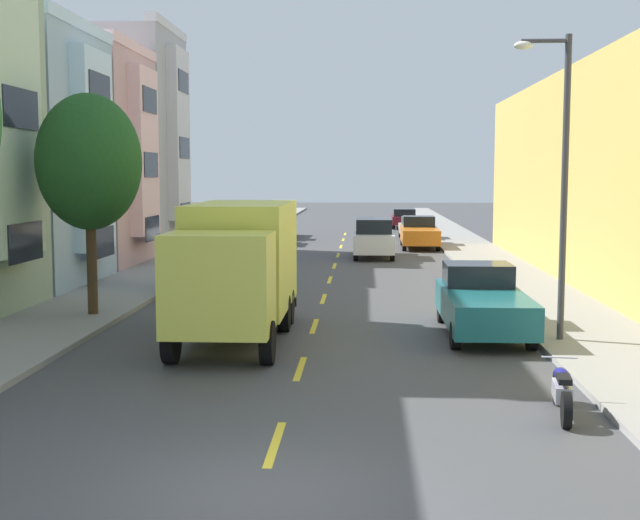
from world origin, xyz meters
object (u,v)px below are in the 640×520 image
object	(u,v)px
street_tree_second	(89,163)
parked_pickup_charcoal	(276,225)
delivery_box_truck	(238,263)
parked_wagon_burgundy	(404,218)
street_lamp	(559,166)
parked_sedan_champagne	(415,228)
parked_pickup_orange	(419,233)
parked_motorcycle	(562,392)
moving_white_sedan	(374,238)
parked_sedan_forest	(229,254)
parked_wagon_navy	(206,268)
parked_pickup_teal	(482,302)
parked_wagon_silver	(266,231)

from	to	relation	value
street_tree_second	parked_pickup_charcoal	size ratio (longest dim) A/B	1.17
delivery_box_truck	parked_wagon_burgundy	xyz separation A→B (m)	(6.12, 43.30, -1.10)
delivery_box_truck	parked_pickup_charcoal	bearing A→B (deg)	94.46
street_lamp	parked_sedan_champagne	distance (m)	32.87
parked_pickup_orange	parked_motorcycle	world-z (taller)	parked_pickup_orange
delivery_box_truck	moving_white_sedan	bearing A→B (deg)	80.15
street_tree_second	moving_white_sedan	size ratio (longest dim) A/B	1.30
parked_sedan_forest	parked_wagon_navy	distance (m)	5.96
street_lamp	parked_pickup_orange	world-z (taller)	street_lamp
parked_pickup_orange	parked_sedan_forest	bearing A→B (deg)	-126.99
street_tree_second	parked_pickup_teal	xyz separation A→B (m)	(10.80, -1.70, -3.61)
street_lamp	parked_pickup_charcoal	xyz separation A→B (m)	(-10.35, 33.55, -3.48)
parked_wagon_burgundy	parked_pickup_charcoal	world-z (taller)	parked_pickup_charcoal
parked_pickup_teal	street_lamp	bearing A→B (deg)	-40.70
parked_sedan_forest	moving_white_sedan	bearing A→B (deg)	44.81
parked_sedan_forest	parked_wagon_navy	bearing A→B (deg)	-88.45
parked_pickup_teal	moving_white_sedan	xyz separation A→B (m)	(-2.60, 19.76, 0.16)
street_lamp	parked_pickup_teal	bearing A→B (deg)	139.30
parked_wagon_navy	moving_white_sedan	distance (m)	13.56
parked_wagon_silver	parked_motorcycle	bearing A→B (deg)	-75.05
delivery_box_truck	parked_wagon_burgundy	distance (m)	43.75
street_tree_second	parked_sedan_forest	xyz separation A→B (m)	(1.99, 11.89, -3.69)
parked_wagon_burgundy	parked_wagon_navy	distance (m)	35.75
street_tree_second	parked_wagon_navy	distance (m)	7.28
parked_sedan_champagne	moving_white_sedan	xyz separation A→B (m)	(-2.68, -11.55, 0.24)
parked_pickup_charcoal	moving_white_sedan	xyz separation A→B (m)	(6.19, -12.46, 0.16)
street_tree_second	parked_motorcycle	bearing A→B (deg)	-39.15
parked_sedan_forest	parked_pickup_orange	xyz separation A→B (m)	(8.82, 11.70, 0.08)
street_lamp	parked_pickup_teal	xyz separation A→B (m)	(-1.55, 1.34, -3.48)
parked_wagon_burgundy	parked_pickup_orange	size ratio (longest dim) A/B	0.89
parked_wagon_silver	delivery_box_truck	bearing A→B (deg)	-84.68
street_lamp	parked_pickup_teal	world-z (taller)	street_lamp
parked_wagon_burgundy	parked_pickup_charcoal	size ratio (longest dim) A/B	0.88
parked_pickup_teal	parked_sedan_forest	xyz separation A→B (m)	(-8.82, 13.59, -0.08)
delivery_box_truck	parked_wagon_navy	xyz separation A→B (m)	(-2.45, 8.60, -1.10)
parked_sedan_forest	moving_white_sedan	world-z (taller)	moving_white_sedan
parked_pickup_teal	parked_sedan_champagne	distance (m)	31.31
street_lamp	moving_white_sedan	size ratio (longest dim) A/B	1.51
parked_wagon_silver	moving_white_sedan	xyz separation A→B (m)	(6.19, -7.10, 0.18)
street_tree_second	parked_sedan_champagne	distance (m)	31.77
delivery_box_truck	parked_sedan_champagne	bearing A→B (deg)	78.99
moving_white_sedan	parked_wagon_silver	bearing A→B (deg)	131.10
street_tree_second	delivery_box_truck	world-z (taller)	street_tree_second
parked_wagon_silver	parked_pickup_orange	world-z (taller)	parked_pickup_orange
street_lamp	parked_sedan_forest	distance (m)	18.52
parked_wagon_navy	parked_motorcycle	distance (m)	17.50
street_tree_second	parked_pickup_orange	world-z (taller)	street_tree_second
delivery_box_truck	parked_pickup_charcoal	xyz separation A→B (m)	(-2.59, 33.19, -1.08)
delivery_box_truck	parked_sedan_forest	xyz separation A→B (m)	(-2.61, 14.56, -1.16)
street_tree_second	parked_pickup_charcoal	distance (m)	30.80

